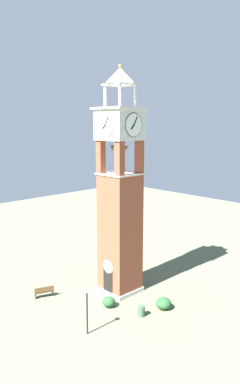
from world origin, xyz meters
name	(u,v)px	position (x,y,z in m)	size (l,w,h in m)	color
ground	(120,290)	(0.00, 0.00, 0.00)	(80.00, 80.00, 0.00)	#5B664C
clock_tower	(120,202)	(0.00, 0.00, 7.82)	(3.36, 3.36, 18.70)	brown
park_bench	(44,292)	(-3.46, -5.41, 0.48)	(0.99, 1.65, 0.95)	brown
lamp_post	(87,302)	(3.20, -6.19, 2.37)	(0.36, 0.36, 3.36)	black
trash_bin	(141,311)	(4.19, -1.80, 0.40)	(0.52, 0.52, 0.80)	#38513D
shrub_near_entry	(109,302)	(1.45, -2.62, 0.42)	(1.01, 1.01, 0.84)	#234C28
shrub_left_of_tower	(163,303)	(4.64, 0.23, 0.45)	(1.21, 1.21, 0.89)	#234C28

